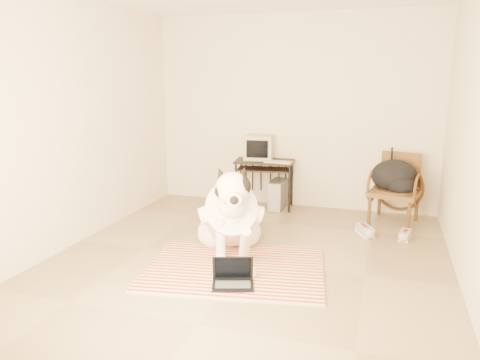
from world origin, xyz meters
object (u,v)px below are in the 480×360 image
at_px(crt_monitor, 259,147).
at_px(rattan_chair, 396,188).
at_px(laptop, 233,278).
at_px(computer_desk, 264,167).
at_px(backpack, 395,178).
at_px(dog, 231,217).
at_px(pc_tower, 278,195).

height_order(crt_monitor, rattan_chair, crt_monitor).
height_order(laptop, rattan_chair, rattan_chair).
relative_size(computer_desk, backpack, 1.53).
xyz_separation_m(dog, computer_desk, (-0.13, 1.86, 0.18)).
relative_size(computer_desk, pc_tower, 1.96).
bearing_deg(pc_tower, laptop, -85.82).
distance_m(pc_tower, backpack, 1.62).
height_order(dog, rattan_chair, dog).
distance_m(pc_tower, rattan_chair, 1.60).
bearing_deg(computer_desk, dog, -86.11).
bearing_deg(crt_monitor, laptop, -79.51).
relative_size(pc_tower, backpack, 0.78).
bearing_deg(dog, pc_tower, 87.63).
distance_m(computer_desk, crt_monitor, 0.30).
height_order(laptop, backpack, backpack).
relative_size(rattan_chair, backpack, 1.56).
height_order(crt_monitor, pc_tower, crt_monitor).
xyz_separation_m(laptop, crt_monitor, (-0.50, 2.68, 0.78)).
bearing_deg(dog, laptop, -69.89).
bearing_deg(rattan_chair, backpack, -101.73).
bearing_deg(rattan_chair, computer_desk, 175.89).
distance_m(rattan_chair, backpack, 0.17).
height_order(pc_tower, rattan_chair, rattan_chair).
xyz_separation_m(laptop, rattan_chair, (1.39, 2.46, 0.36)).
height_order(computer_desk, rattan_chair, rattan_chair).
bearing_deg(crt_monitor, computer_desk, -40.42).
bearing_deg(computer_desk, rattan_chair, -4.11).
distance_m(computer_desk, backpack, 1.77).
height_order(computer_desk, backpack, backpack).
height_order(laptop, crt_monitor, crt_monitor).
distance_m(laptop, pc_tower, 2.59).
bearing_deg(laptop, backpack, 60.15).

